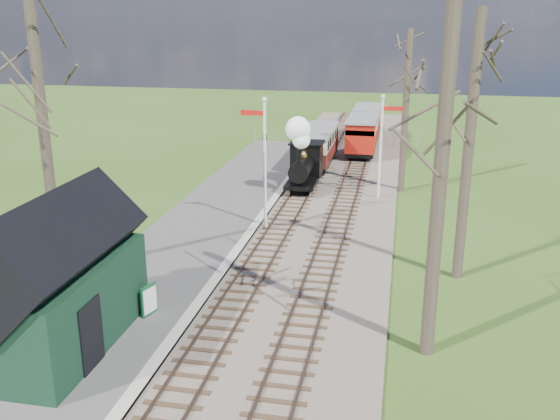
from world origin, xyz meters
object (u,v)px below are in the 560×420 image
at_px(station_shed, 57,281).
at_px(locomotive, 303,157).
at_px(semaphore_near, 263,154).
at_px(bench, 139,290).
at_px(red_carriage_b, 367,122).
at_px(sign_board, 149,300).
at_px(red_carriage_a, 362,135).
at_px(semaphore_far, 382,139).
at_px(person, 94,325).
at_px(coach, 318,145).

relative_size(station_shed, locomotive, 1.46).
xyz_separation_m(semaphore_near, bench, (-2.51, -8.67, -3.07)).
xyz_separation_m(station_shed, semaphore_near, (3.53, 12.00, 1.35)).
height_order(red_carriage_b, sign_board, red_carriage_b).
xyz_separation_m(red_carriage_a, sign_board, (-5.09, -26.43, -0.79)).
xyz_separation_m(semaphore_far, red_carriage_a, (-1.77, 10.76, -1.84)).
height_order(red_carriage_a, person, red_carriage_a).
xyz_separation_m(locomotive, sign_board, (-2.48, -16.49, -1.28)).
xyz_separation_m(coach, sign_board, (-2.49, -22.55, -0.74)).
distance_m(coach, person, 25.16).
relative_size(semaphore_far, locomotive, 1.32).
bearing_deg(semaphore_near, red_carriage_b, 81.39).
height_order(station_shed, sign_board, station_shed).
height_order(coach, bench, coach).
xyz_separation_m(semaphore_near, semaphore_far, (5.14, 6.00, -0.27)).
distance_m(station_shed, bench, 3.88).
bearing_deg(person, semaphore_far, -23.85).
distance_m(semaphore_near, red_carriage_a, 17.23).
bearing_deg(locomotive, red_carriage_b, 80.40).
bearing_deg(semaphore_far, red_carriage_a, 99.36).
relative_size(station_shed, semaphore_near, 1.01).
bearing_deg(semaphore_near, locomotive, 83.67).
bearing_deg(station_shed, locomotive, 77.18).
xyz_separation_m(red_carriage_b, bench, (-5.87, -30.94, -0.96)).
bearing_deg(coach, bench, -98.64).
relative_size(red_carriage_b, person, 3.34).
bearing_deg(bench, station_shed, -107.09).
distance_m(station_shed, locomotive, 19.31).
height_order(locomotive, red_carriage_a, locomotive).
xyz_separation_m(coach, red_carriage_a, (2.60, 3.88, 0.04)).
bearing_deg(station_shed, red_carriage_b, 78.62).
bearing_deg(coach, red_carriage_a, 56.16).
bearing_deg(person, bench, 0.15).
distance_m(semaphore_far, red_carriage_a, 11.06).
bearing_deg(bench, locomotive, 78.11).
bearing_deg(semaphore_far, locomotive, 169.36).
relative_size(coach, bench, 5.11).
bearing_deg(red_carriage_a, locomotive, -104.72).
xyz_separation_m(sign_board, person, (-0.71, -2.40, 0.25)).
xyz_separation_m(bench, person, (0.07, -3.39, 0.42)).
relative_size(red_carriage_b, bench, 3.82).
relative_size(semaphore_near, semaphore_far, 1.09).
xyz_separation_m(red_carriage_a, red_carriage_b, (0.00, 5.50, 0.00)).
bearing_deg(semaphore_far, red_carriage_b, 96.22).
height_order(semaphore_far, coach, semaphore_far).
distance_m(coach, bench, 21.83).
distance_m(locomotive, red_carriage_a, 10.29).
bearing_deg(coach, red_carriage_b, 74.50).
height_order(semaphore_far, bench, semaphore_far).
distance_m(semaphore_near, semaphore_far, 7.91).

